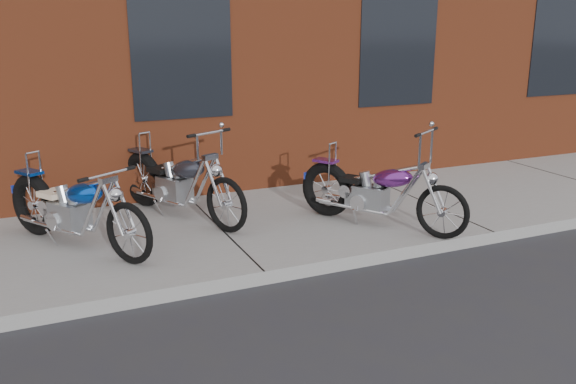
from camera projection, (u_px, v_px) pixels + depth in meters
name	position (u px, v px, depth m)	size (l,w,h in m)	color
ground	(265.00, 285.00, 6.26)	(120.00, 120.00, 0.00)	#26262D
sidewalk	(220.00, 233.00, 7.56)	(22.00, 3.00, 0.15)	gray
chopper_purple	(377.00, 194.00, 7.52)	(1.29, 1.96, 1.26)	black
chopper_blue	(74.00, 211.00, 6.79)	(1.34, 2.03, 1.02)	black
chopper_third	(179.00, 185.00, 7.85)	(1.11, 2.20, 1.21)	black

